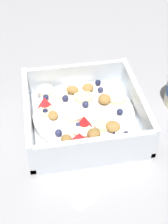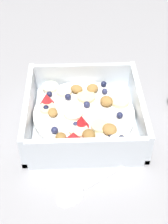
% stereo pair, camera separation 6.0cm
% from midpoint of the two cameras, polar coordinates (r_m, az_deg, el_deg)
% --- Properties ---
extents(ground_plane, '(2.40, 2.40, 0.00)m').
position_cam_midpoint_polar(ground_plane, '(0.63, -2.28, -1.83)').
color(ground_plane, '#9E9EA3').
extents(fruit_bowl, '(0.22, 0.22, 0.07)m').
position_cam_midpoint_polar(fruit_bowl, '(0.61, -2.90, -0.80)').
color(fruit_bowl, white).
rests_on(fruit_bowl, ground).
extents(spoon, '(0.11, 0.16, 0.01)m').
position_cam_midpoint_polar(spoon, '(0.53, -1.03, -13.22)').
color(spoon, silver).
rests_on(spoon, ground).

